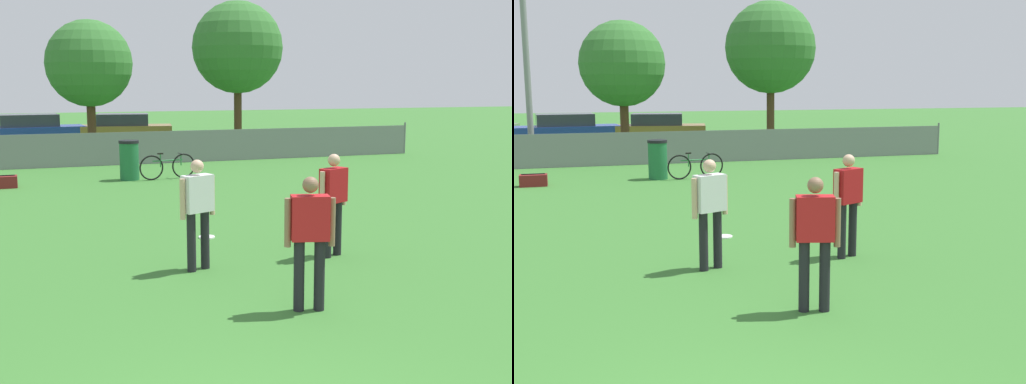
% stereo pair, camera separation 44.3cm
% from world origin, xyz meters
% --- Properties ---
extents(fence_backline, '(25.01, 0.07, 1.21)m').
position_xyz_m(fence_backline, '(0.00, 18.00, 0.55)').
color(fence_backline, gray).
rests_on(fence_backline, ground_plane).
extents(tree_near_pole, '(3.12, 3.12, 4.98)m').
position_xyz_m(tree_near_pole, '(0.82, 20.59, 3.40)').
color(tree_near_pole, '#4C331E').
rests_on(tree_near_pole, ground_plane).
extents(tree_far_right, '(3.69, 3.69, 5.99)m').
position_xyz_m(tree_far_right, '(6.78, 21.57, 4.13)').
color(tree_far_right, '#4C331E').
rests_on(tree_far_right, ground_plane).
extents(player_receiver_white, '(0.57, 0.37, 1.62)m').
position_xyz_m(player_receiver_white, '(0.88, 5.15, 0.95)').
color(player_receiver_white, black).
rests_on(player_receiver_white, ground_plane).
extents(player_defender_red, '(0.56, 0.38, 1.62)m').
position_xyz_m(player_defender_red, '(3.06, 5.18, 0.95)').
color(player_defender_red, black).
rests_on(player_defender_red, ground_plane).
extents(player_thrower_red, '(0.59, 0.33, 1.62)m').
position_xyz_m(player_thrower_red, '(1.70, 3.05, 0.95)').
color(player_thrower_red, black).
rests_on(player_thrower_red, ground_plane).
extents(frisbee_disc, '(0.29, 0.29, 0.03)m').
position_xyz_m(frisbee_disc, '(1.51, 7.03, 0.01)').
color(frisbee_disc, white).
rests_on(frisbee_disc, ground_plane).
extents(bicycle_sideline, '(1.67, 0.44, 0.76)m').
position_xyz_m(bicycle_sideline, '(2.32, 14.27, 0.37)').
color(bicycle_sideline, black).
rests_on(bicycle_sideline, ground_plane).
extents(trash_bin, '(0.56, 0.56, 1.12)m').
position_xyz_m(trash_bin, '(1.26, 14.49, 0.56)').
color(trash_bin, '#1E6638').
rests_on(trash_bin, ground_plane).
extents(gear_bag_sideline, '(0.70, 0.38, 0.34)m').
position_xyz_m(gear_bag_sideline, '(-2.07, 14.13, 0.16)').
color(gear_bag_sideline, maroon).
rests_on(gear_bag_sideline, ground_plane).
extents(parked_car_blue, '(4.67, 2.10, 1.42)m').
position_xyz_m(parked_car_blue, '(-1.36, 25.28, 0.69)').
color(parked_car_blue, black).
rests_on(parked_car_blue, ground_plane).
extents(parked_car_tan, '(4.47, 2.36, 1.39)m').
position_xyz_m(parked_car_tan, '(2.58, 25.20, 0.68)').
color(parked_car_tan, black).
rests_on(parked_car_tan, ground_plane).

